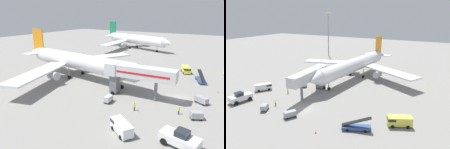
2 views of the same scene
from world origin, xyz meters
TOP-DOWN VIEW (x-y plane):
  - ground_plane at (0.00, 0.00)m, footprint 300.00×300.00m
  - airplane_at_gate at (0.35, 30.23)m, footprint 46.37×49.51m
  - jet_bridge at (-4.38, 9.10)m, footprint 4.11×16.54m
  - pushback_tug at (-17.84, -4.62)m, footprint 3.71×6.07m
  - belt_loader_truck at (14.96, -2.44)m, footprint 6.13×3.94m
  - service_van_outer_right at (22.13, 3.25)m, footprint 5.40×3.93m
  - service_van_far_center at (-19.13, 4.43)m, footprint 4.31×5.06m
  - baggage_cart_near_left at (-10.26, 12.51)m, footprint 2.29×1.35m
  - baggage_cart_mid_right at (-8.14, -5.26)m, footprint 2.10×2.46m
  - baggage_cart_outer_left at (-0.34, -4.93)m, footprint 2.46×3.01m
  - ground_crew_worker_foreground at (-7.84, -2.00)m, footprint 0.43×0.43m
  - ground_crew_worker_midground at (-10.86, 5.99)m, footprint 0.46×0.46m
  - safety_cone_alpha at (8.44, -7.43)m, footprint 0.35×0.35m
  - apron_light_mast at (-29.46, 59.97)m, footprint 2.40×2.40m

SIDE VIEW (x-z plane):
  - ground_plane at x=0.00m, z-range 0.00..0.00m
  - safety_cone_alpha at x=8.44m, z-range 0.00..0.54m
  - belt_loader_truck at x=14.96m, z-range -0.72..2.22m
  - baggage_cart_near_left at x=-10.26m, z-range 0.08..1.60m
  - baggage_cart_mid_right at x=-8.14m, z-range 0.08..1.60m
  - baggage_cart_outer_left at x=-0.34m, z-range 0.08..1.61m
  - ground_crew_worker_foreground at x=-7.84m, z-range 0.05..1.68m
  - ground_crew_worker_midground at x=-10.86m, z-range 0.05..1.86m
  - service_van_far_center at x=-19.13m, z-range 0.15..2.18m
  - service_van_outer_right at x=22.13m, z-range 0.15..2.30m
  - pushback_tug at x=-17.84m, z-range -0.09..2.67m
  - airplane_at_gate at x=0.35m, z-range -1.78..11.71m
  - jet_bridge at x=-4.38m, z-range 1.85..9.33m
  - apron_light_mast at x=-29.46m, z-range 4.80..28.49m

